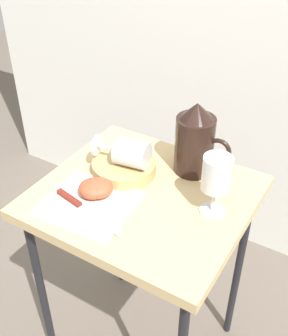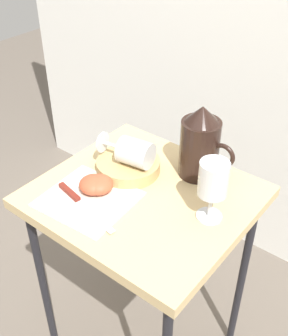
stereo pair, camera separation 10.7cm
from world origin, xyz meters
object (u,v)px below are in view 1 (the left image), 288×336
(pitcher, at_px, (195,144))
(apple_half_left, at_px, (93,188))
(basket_tray, at_px, (124,167))
(wine_glass_upright, at_px, (216,177))
(apple_half_right, at_px, (98,188))
(wine_glass_tipped_near, at_px, (130,153))
(knife, at_px, (79,205))
(table, at_px, (144,213))

(pitcher, distance_m, apple_half_left, 0.30)
(basket_tray, height_order, wine_glass_upright, wine_glass_upright)
(apple_half_left, bearing_deg, wine_glass_upright, 19.99)
(pitcher, xyz_separation_m, wine_glass_upright, (0.12, -0.13, 0.02))
(basket_tray, relative_size, apple_half_right, 2.32)
(basket_tray, height_order, apple_half_left, apple_half_left)
(apple_half_right, bearing_deg, pitcher, 55.46)
(wine_glass_upright, height_order, apple_half_right, wine_glass_upright)
(basket_tray, height_order, wine_glass_tipped_near, wine_glass_tipped_near)
(apple_half_right, bearing_deg, basket_tray, 90.25)
(knife, bearing_deg, apple_half_right, 77.36)
(basket_tray, bearing_deg, table, -27.43)
(knife, bearing_deg, apple_half_left, 85.80)
(table, relative_size, wine_glass_upright, 4.30)
(pitcher, bearing_deg, wine_glass_upright, -48.53)
(apple_half_right, xyz_separation_m, knife, (-0.01, -0.06, -0.02))
(pitcher, distance_m, knife, 0.35)
(table, distance_m, apple_half_right, 0.15)
(table, bearing_deg, pitcher, 68.19)
(pitcher, xyz_separation_m, apple_half_left, (-0.17, -0.24, -0.06))
(pitcher, relative_size, wine_glass_tipped_near, 1.29)
(wine_glass_tipped_near, bearing_deg, knife, -101.26)
(pitcher, xyz_separation_m, apple_half_right, (-0.16, -0.23, -0.06))
(knife, bearing_deg, wine_glass_tipped_near, 78.74)
(wine_glass_upright, xyz_separation_m, apple_half_left, (-0.29, -0.10, -0.08))
(apple_half_left, relative_size, apple_half_right, 1.00)
(basket_tray, bearing_deg, apple_half_right, -89.75)
(wine_glass_upright, height_order, apple_half_left, wine_glass_upright)
(wine_glass_tipped_near, xyz_separation_m, apple_half_left, (-0.03, -0.13, -0.05))
(apple_half_left, bearing_deg, wine_glass_tipped_near, 75.71)
(apple_half_left, distance_m, knife, 0.06)
(basket_tray, bearing_deg, wine_glass_tipped_near, -0.79)
(wine_glass_upright, distance_m, knife, 0.35)
(wine_glass_upright, bearing_deg, basket_tray, 175.16)
(wine_glass_tipped_near, xyz_separation_m, knife, (-0.04, -0.18, -0.06))
(knife, bearing_deg, table, 51.13)
(wine_glass_upright, height_order, wine_glass_tipped_near, wine_glass_upright)
(wine_glass_upright, xyz_separation_m, wine_glass_tipped_near, (-0.25, 0.02, -0.04))
(table, xyz_separation_m, knife, (-0.11, -0.13, 0.08))
(pitcher, height_order, apple_half_left, pitcher)
(pitcher, height_order, wine_glass_upright, pitcher)
(wine_glass_tipped_near, bearing_deg, table, -34.10)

